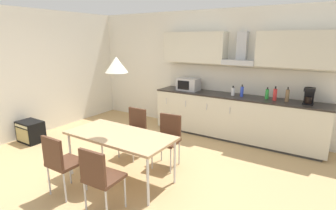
% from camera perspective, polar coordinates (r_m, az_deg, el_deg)
% --- Properties ---
extents(ground_plane, '(8.73, 7.99, 0.02)m').
position_cam_1_polar(ground_plane, '(4.44, -8.64, -14.27)').
color(ground_plane, tan).
extents(wall_back, '(6.99, 0.10, 2.72)m').
position_cam_1_polar(wall_back, '(6.23, 7.54, 7.37)').
color(wall_back, silver).
rests_on(wall_back, ground_plane).
extents(wall_left, '(0.10, 6.39, 2.72)m').
position_cam_1_polar(wall_left, '(6.33, -29.97, 5.69)').
color(wall_left, silver).
rests_on(wall_left, ground_plane).
extents(kitchen_counter, '(3.56, 0.64, 0.94)m').
position_cam_1_polar(kitchen_counter, '(5.75, 14.24, -2.57)').
color(kitchen_counter, '#333333').
rests_on(kitchen_counter, ground_plane).
extents(backsplash_tile, '(3.54, 0.02, 0.56)m').
position_cam_1_polar(backsplash_tile, '(5.86, 15.60, 5.16)').
color(backsplash_tile, silver).
rests_on(backsplash_tile, kitchen_counter).
extents(upper_wall_cabinets, '(3.54, 0.40, 0.66)m').
position_cam_1_polar(upper_wall_cabinets, '(5.65, 15.59, 11.73)').
color(upper_wall_cabinets, beige).
extents(microwave, '(0.48, 0.35, 0.28)m').
position_cam_1_polar(microwave, '(6.04, 4.47, 4.54)').
color(microwave, '#ADADB2').
rests_on(microwave, kitchen_counter).
extents(coffee_maker, '(0.18, 0.19, 0.30)m').
position_cam_1_polar(coffee_maker, '(5.39, 28.36, 1.76)').
color(coffee_maker, black).
rests_on(coffee_maker, kitchen_counter).
extents(bottle_blue, '(0.07, 0.07, 0.25)m').
position_cam_1_polar(bottle_blue, '(5.58, 15.78, 2.86)').
color(bottle_blue, blue).
rests_on(bottle_blue, kitchen_counter).
extents(bottle_red, '(0.07, 0.07, 0.27)m').
position_cam_1_polar(bottle_red, '(5.42, 22.26, 2.14)').
color(bottle_red, red).
rests_on(bottle_red, kitchen_counter).
extents(bottle_green, '(0.07, 0.07, 0.23)m').
position_cam_1_polar(bottle_green, '(5.51, 20.76, 2.28)').
color(bottle_green, green).
rests_on(bottle_green, kitchen_counter).
extents(bottle_brown, '(0.07, 0.07, 0.28)m').
position_cam_1_polar(bottle_brown, '(5.41, 24.54, 1.91)').
color(bottle_brown, brown).
rests_on(bottle_brown, kitchen_counter).
extents(bottle_white, '(0.08, 0.08, 0.20)m').
position_cam_1_polar(bottle_white, '(5.64, 13.96, 2.90)').
color(bottle_white, white).
rests_on(bottle_white, kitchen_counter).
extents(dining_table, '(1.63, 0.78, 0.72)m').
position_cam_1_polar(dining_table, '(3.98, -10.43, -6.87)').
color(dining_table, tan).
rests_on(dining_table, ground_plane).
extents(chair_near_right, '(0.42, 0.42, 0.87)m').
position_cam_1_polar(chair_near_right, '(3.31, -14.73, -14.44)').
color(chair_near_right, '#4C2D1E').
rests_on(chair_near_right, ground_plane).
extents(chair_near_left, '(0.40, 0.40, 0.87)m').
position_cam_1_polar(chair_near_left, '(3.84, -22.42, -10.93)').
color(chair_near_left, '#4C2D1E').
rests_on(chair_near_left, ground_plane).
extents(chair_far_left, '(0.40, 0.40, 0.87)m').
position_cam_1_polar(chair_far_left, '(4.80, -7.35, -4.87)').
color(chair_far_left, '#4C2D1E').
rests_on(chair_far_left, ground_plane).
extents(chair_far_right, '(0.44, 0.44, 0.87)m').
position_cam_1_polar(chair_far_right, '(4.40, -0.02, -6.58)').
color(chair_far_right, '#4C2D1E').
rests_on(chair_far_right, ground_plane).
extents(guitar_amp, '(0.52, 0.37, 0.44)m').
position_cam_1_polar(guitar_amp, '(6.17, -27.73, -5.12)').
color(guitar_amp, black).
rests_on(guitar_amp, ground_plane).
extents(pendant_lamp, '(0.32, 0.32, 0.22)m').
position_cam_1_polar(pendant_lamp, '(3.74, -11.17, 8.61)').
color(pendant_lamp, silver).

